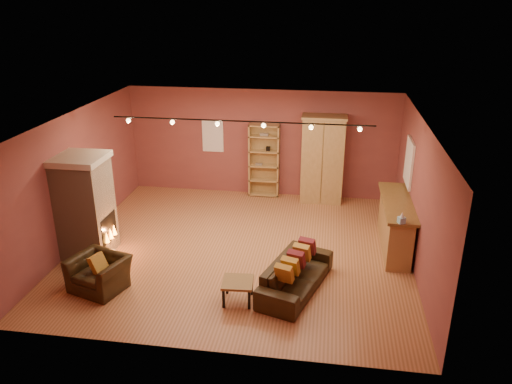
% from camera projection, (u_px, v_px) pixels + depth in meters
% --- Properties ---
extents(floor, '(7.00, 7.00, 0.00)m').
position_uv_depth(floor, '(240.00, 249.00, 10.55)').
color(floor, '#935834').
rests_on(floor, ground).
extents(ceiling, '(7.00, 7.00, 0.00)m').
position_uv_depth(ceiling, '(238.00, 120.00, 9.51)').
color(ceiling, brown).
rests_on(ceiling, back_wall).
extents(back_wall, '(7.00, 0.02, 2.80)m').
position_uv_depth(back_wall, '(262.00, 143.00, 13.02)').
color(back_wall, brown).
rests_on(back_wall, floor).
extents(left_wall, '(0.02, 6.50, 2.80)m').
position_uv_depth(left_wall, '(76.00, 179.00, 10.52)').
color(left_wall, brown).
rests_on(left_wall, floor).
extents(right_wall, '(0.02, 6.50, 2.80)m').
position_uv_depth(right_wall, '(419.00, 198.00, 9.55)').
color(right_wall, brown).
rests_on(right_wall, floor).
extents(fireplace, '(1.01, 0.98, 2.12)m').
position_uv_depth(fireplace, '(86.00, 206.00, 10.03)').
color(fireplace, tan).
rests_on(fireplace, floor).
extents(back_window, '(0.56, 0.04, 0.86)m').
position_uv_depth(back_window, '(213.00, 136.00, 13.12)').
color(back_window, white).
rests_on(back_window, back_wall).
extents(bookcase, '(0.79, 0.31, 1.94)m').
position_uv_depth(bookcase, '(264.00, 160.00, 13.06)').
color(bookcase, tan).
rests_on(bookcase, floor).
extents(armoire, '(1.11, 0.63, 2.26)m').
position_uv_depth(armoire, '(323.00, 159.00, 12.63)').
color(armoire, tan).
rests_on(armoire, floor).
extents(bar_counter, '(0.60, 2.22, 1.06)m').
position_uv_depth(bar_counter, '(395.00, 224.00, 10.44)').
color(bar_counter, '#AB844E').
rests_on(bar_counter, floor).
extents(tissue_box, '(0.15, 0.15, 0.21)m').
position_uv_depth(tissue_box, '(402.00, 219.00, 9.25)').
color(tissue_box, '#84B7D4').
rests_on(tissue_box, bar_counter).
extents(right_window, '(0.05, 0.90, 1.00)m').
position_uv_depth(right_window, '(409.00, 162.00, 10.74)').
color(right_window, white).
rests_on(right_window, right_wall).
extents(loveseat, '(1.15, 2.05, 0.80)m').
position_uv_depth(loveseat, '(296.00, 270.00, 9.00)').
color(loveseat, black).
rests_on(loveseat, floor).
extents(armchair, '(1.10, 0.88, 0.83)m').
position_uv_depth(armchair, '(99.00, 268.00, 9.02)').
color(armchair, black).
rests_on(armchair, floor).
extents(coffee_table, '(0.56, 0.56, 0.40)m').
position_uv_depth(coffee_table, '(238.00, 284.00, 8.66)').
color(coffee_table, brown).
rests_on(coffee_table, floor).
extents(track_rail, '(5.20, 0.09, 0.13)m').
position_uv_depth(track_rail, '(240.00, 123.00, 9.74)').
color(track_rail, black).
rests_on(track_rail, ceiling).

